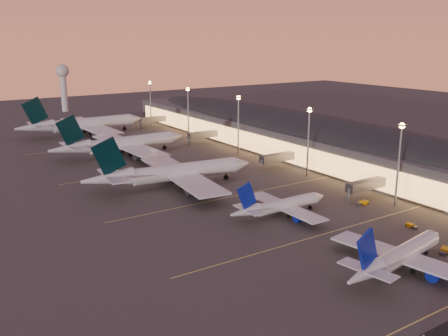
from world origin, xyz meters
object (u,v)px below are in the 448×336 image
baggage_tug_a (444,251)px  baggage_tug_d (411,226)px  airliner_wide_far (83,124)px  airliner_wide_mid (121,144)px  airliner_wide_near (171,173)px  airliner_narrow_south (399,257)px  airliner_narrow_north (280,206)px  radar_tower (63,80)px  baggage_tug_c (363,203)px

baggage_tug_a → baggage_tug_d: (7.72, 15.04, -0.10)m
airliner_wide_far → baggage_tug_d: airliner_wide_far is taller
baggage_tug_a → airliner_wide_mid: bearing=76.5°
airliner_wide_near → airliner_wide_far: size_ratio=0.90×
airliner_wide_far → airliner_narrow_south: bearing=-89.6°
airliner_narrow_north → baggage_tug_d: (24.48, -26.87, -2.71)m
airliner_wide_near → baggage_tug_a: size_ratio=14.18×
airliner_wide_near → radar_tower: (22.91, 204.56, 16.80)m
airliner_wide_far → baggage_tug_c: airliner_wide_far is taller
airliner_narrow_south → airliner_narrow_north: size_ratio=1.14×
airliner_narrow_south → baggage_tug_a: bearing=-8.8°
airliner_narrow_south → baggage_tug_d: bearing=21.6°
airliner_narrow_south → airliner_wide_far: airliner_wide_far is taller
baggage_tug_d → airliner_wide_mid: bearing=20.5°
airliner_narrow_north → airliner_wide_near: bearing=107.0°
airliner_wide_mid → baggage_tug_a: (25.75, -140.14, -4.62)m
airliner_narrow_south → airliner_narrow_north: 42.07m
airliner_narrow_north → baggage_tug_d: airliner_narrow_north is taller
airliner_narrow_south → airliner_wide_near: bearing=88.6°
airliner_wide_far → radar_tower: 96.01m
radar_tower → baggage_tug_c: size_ratio=7.80×
radar_tower → airliner_wide_mid: bearing=-97.3°
airliner_narrow_south → airliner_wide_mid: airliner_wide_mid is taller
airliner_narrow_north → airliner_wide_far: 155.09m
airliner_wide_far → radar_tower: bearing=77.8°
airliner_narrow_south → airliner_wide_near: size_ratio=0.63×
airliner_wide_mid → baggage_tug_a: size_ratio=14.43×
baggage_tug_c → airliner_wide_near: bearing=128.0°
baggage_tug_d → airliner_narrow_south: bearing=126.4°
airliner_narrow_north → radar_tower: size_ratio=1.05×
airliner_narrow_north → airliner_wide_mid: (-9.00, 98.24, 2.02)m
airliner_wide_near → airliner_narrow_north: bearing=-67.3°
baggage_tug_a → baggage_tug_c: bearing=48.4°
airliner_wide_near → radar_tower: radar_tower is taller
baggage_tug_c → baggage_tug_d: bearing=-101.1°
airliner_wide_far → baggage_tug_c: bearing=-79.1°
baggage_tug_c → airliner_narrow_south: bearing=-130.4°
airliner_narrow_south → baggage_tug_a: airliner_narrow_south is taller
radar_tower → baggage_tug_c: radar_tower is taller
airliner_narrow_south → airliner_narrow_north: airliner_narrow_south is taller
baggage_tug_a → baggage_tug_d: bearing=38.9°
airliner_wide_near → airliner_wide_mid: (3.68, 54.94, 0.10)m
airliner_narrow_south → airliner_wide_mid: 140.53m
airliner_narrow_south → radar_tower: size_ratio=1.19×
airliner_wide_near → baggage_tug_d: size_ratio=18.09×
baggage_tug_d → baggage_tug_a: bearing=158.3°
baggage_tug_d → airliner_wide_near: bearing=33.4°
airliner_narrow_south → baggage_tug_c: bearing=41.6°
baggage_tug_a → baggage_tug_d: size_ratio=1.28×
airliner_narrow_south → airliner_wide_near: 86.17m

